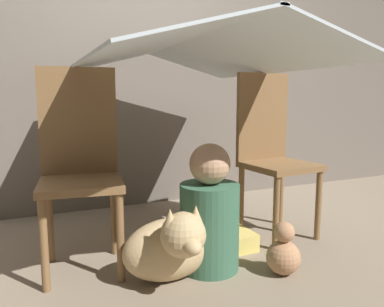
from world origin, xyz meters
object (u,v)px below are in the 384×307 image
object	(u,v)px
chair_left	(80,161)
person_front	(209,216)
dog	(172,246)
chair_right	(272,149)

from	to	relation	value
chair_left	person_front	distance (m)	0.70
person_front	dog	world-z (taller)	person_front
chair_left	dog	world-z (taller)	chair_left
chair_left	chair_right	xyz separation A→B (m)	(1.16, 0.00, 0.00)
person_front	chair_left	bearing A→B (deg)	151.50
chair_right	dog	bearing A→B (deg)	-159.45
chair_right	person_front	world-z (taller)	chair_right
chair_right	dog	xyz separation A→B (m)	(-0.81, -0.38, -0.36)
chair_left	person_front	size ratio (longest dim) A/B	1.59
dog	chair_left	bearing A→B (deg)	132.27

